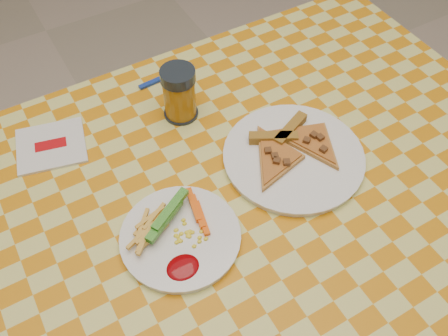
{
  "coord_description": "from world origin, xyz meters",
  "views": [
    {
      "loc": [
        -0.26,
        -0.44,
        1.5
      ],
      "look_at": [
        0.03,
        0.06,
        0.78
      ],
      "focal_mm": 40.0,
      "sensor_mm": 36.0,
      "label": 1
    }
  ],
  "objects": [
    {
      "name": "napkin",
      "position": [
        -0.24,
        0.29,
        0.76
      ],
      "size": [
        0.16,
        0.15,
        0.01
      ],
      "rotation": [
        0.0,
        0.0,
        -0.23
      ],
      "color": "silver",
      "rests_on": "table"
    },
    {
      "name": "plate_right",
      "position": [
        0.16,
        0.02,
        0.76
      ],
      "size": [
        0.3,
        0.3,
        0.01
      ],
      "primitive_type": "cylinder",
      "rotation": [
        0.0,
        0.0,
        -0.13
      ],
      "color": "white",
      "rests_on": "table"
    },
    {
      "name": "fries_veggies",
      "position": [
        -0.12,
        -0.01,
        0.78
      ],
      "size": [
        0.17,
        0.16,
        0.04
      ],
      "color": "#F2C94D",
      "rests_on": "plate_left"
    },
    {
      "name": "table",
      "position": [
        0.0,
        0.0,
        0.68
      ],
      "size": [
        1.28,
        0.88,
        0.76
      ],
      "color": "silver",
      "rests_on": "ground"
    },
    {
      "name": "pizza_slices",
      "position": [
        0.16,
        0.04,
        0.78
      ],
      "size": [
        0.27,
        0.22,
        0.02
      ],
      "color": "#B97939",
      "rests_on": "plate_right"
    },
    {
      "name": "fork",
      "position": [
        0.05,
        0.36,
        0.76
      ],
      "size": [
        0.14,
        0.03,
        0.01
      ],
      "rotation": [
        0.0,
        0.0,
        0.07
      ],
      "color": "navy",
      "rests_on": "table"
    },
    {
      "name": "plate_left",
      "position": [
        -0.11,
        -0.03,
        0.76
      ],
      "size": [
        0.21,
        0.21,
        0.01
      ],
      "primitive_type": "cylinder",
      "rotation": [
        0.0,
        0.0,
        -0.02
      ],
      "color": "white",
      "rests_on": "table"
    },
    {
      "name": "drink_glass",
      "position": [
        0.03,
        0.24,
        0.81
      ],
      "size": [
        0.07,
        0.07,
        0.12
      ],
      "color": "black",
      "rests_on": "table"
    }
  ]
}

